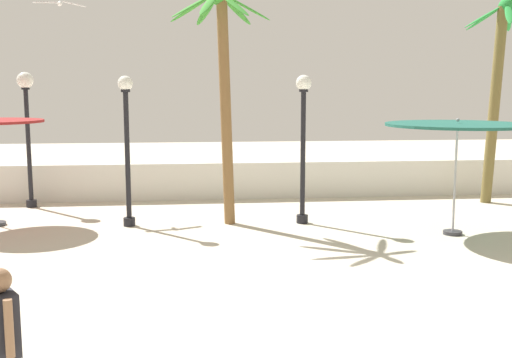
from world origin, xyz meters
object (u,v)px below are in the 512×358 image
object	(u,v)px
palm_tree_0	(498,79)
lamp_post_0	(127,137)
lamp_post_1	(303,132)
guest_0	(2,337)
lamp_post_2	(27,115)
palm_tree_1	(223,77)
seagull_0	(60,3)
patio_umbrella_1	(457,128)

from	to	relation	value
palm_tree_0	lamp_post_0	bearing A→B (deg)	-168.43
palm_tree_0	lamp_post_1	distance (m)	6.41
lamp_post_0	guest_0	bearing A→B (deg)	-91.68
lamp_post_2	palm_tree_1	bearing A→B (deg)	-27.26
palm_tree_0	lamp_post_1	world-z (taller)	palm_tree_0
palm_tree_0	seagull_0	distance (m)	12.16
palm_tree_0	lamp_post_1	xyz separation A→B (m)	(-5.89, -2.17, -1.28)
lamp_post_1	seagull_0	bearing A→B (deg)	154.69
palm_tree_1	lamp_post_2	xyz separation A→B (m)	(-5.16, 2.66, -0.99)
lamp_post_2	seagull_0	distance (m)	3.11
seagull_0	palm_tree_1	bearing A→B (deg)	-33.24
patio_umbrella_1	lamp_post_2	distance (m)	11.08
lamp_post_2	guest_0	xyz separation A→B (m)	(2.64, -11.81, -1.53)
palm_tree_0	palm_tree_1	distance (m)	8.05
patio_umbrella_1	lamp_post_2	xyz separation A→B (m)	(-10.21, 4.32, 0.14)
patio_umbrella_1	lamp_post_0	distance (m)	7.49
lamp_post_1	guest_0	distance (m)	10.12
palm_tree_0	guest_0	world-z (taller)	palm_tree_0
guest_0	palm_tree_0	bearing A→B (deg)	47.35
palm_tree_1	seagull_0	xyz separation A→B (m)	(-4.19, 2.75, 1.96)
lamp_post_2	lamp_post_0	bearing A→B (deg)	-42.64
palm_tree_0	seagull_0	xyz separation A→B (m)	(-11.98, 0.70, 1.99)
patio_umbrella_1	guest_0	distance (m)	10.74
seagull_0	lamp_post_1	bearing A→B (deg)	-25.31
lamp_post_2	guest_0	size ratio (longest dim) A/B	2.22
palm_tree_0	lamp_post_0	size ratio (longest dim) A/B	1.61
lamp_post_0	lamp_post_2	world-z (taller)	lamp_post_2
seagull_0	patio_umbrella_1	bearing A→B (deg)	-25.50
guest_0	patio_umbrella_1	bearing A→B (deg)	44.72
palm_tree_1	lamp_post_0	world-z (taller)	palm_tree_1
patio_umbrella_1	lamp_post_1	world-z (taller)	lamp_post_1
lamp_post_1	lamp_post_2	xyz separation A→B (m)	(-7.06, 2.79, 0.32)
lamp_post_2	patio_umbrella_1	bearing A→B (deg)	-22.93
lamp_post_1	guest_0	size ratio (longest dim) A/B	2.15
lamp_post_2	palm_tree_0	bearing A→B (deg)	-2.73
palm_tree_0	seagull_0	world-z (taller)	palm_tree_0
patio_umbrella_1	guest_0	world-z (taller)	patio_umbrella_1
patio_umbrella_1	seagull_0	world-z (taller)	seagull_0
patio_umbrella_1	lamp_post_0	size ratio (longest dim) A/B	0.89
patio_umbrella_1	seagull_0	xyz separation A→B (m)	(-9.23, 4.40, 3.09)
palm_tree_0	palm_tree_1	bearing A→B (deg)	-165.31
seagull_0	guest_0	bearing A→B (deg)	-82.04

